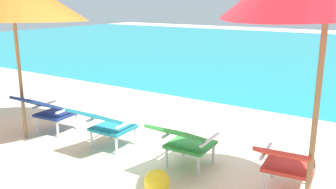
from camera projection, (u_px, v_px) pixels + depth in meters
name	position (u px, v px, depth m)	size (l,w,h in m)	color
ground_plane	(255.00, 95.00, 8.06)	(40.00, 40.00, 0.00)	beige
ocean_band	(327.00, 53.00, 14.46)	(40.00, 18.00, 0.01)	teal
lounge_chair_far_left	(47.00, 109.00, 5.59)	(0.61, 0.92, 0.68)	navy
lounge_chair_near_left	(105.00, 123.00, 4.96)	(0.57, 0.89, 0.68)	teal
lounge_chair_near_right	(184.00, 140.00, 4.37)	(0.57, 0.89, 0.68)	#338E3D
lounge_chair_far_right	(287.00, 161.00, 3.78)	(0.62, 0.92, 0.68)	red
beach_ball	(157.00, 182.00, 3.89)	(0.28, 0.28, 0.28)	yellow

